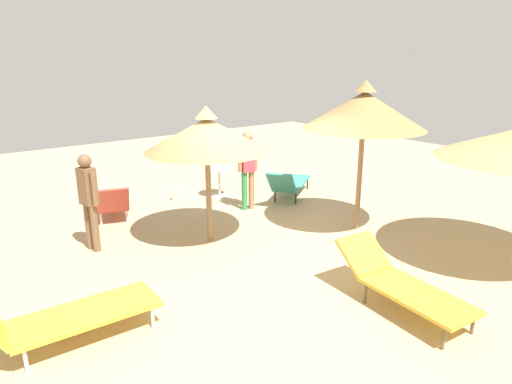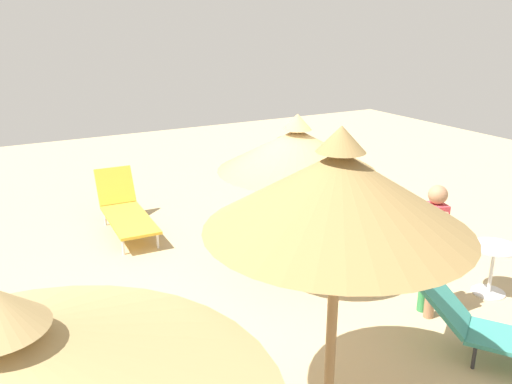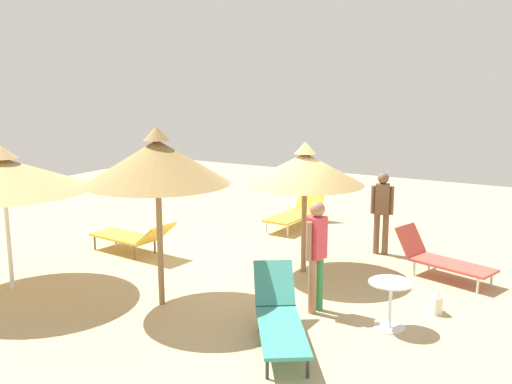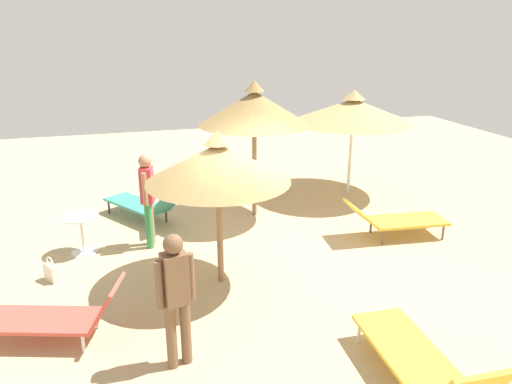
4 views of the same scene
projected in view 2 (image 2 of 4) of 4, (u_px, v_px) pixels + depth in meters
ground at (270, 307)px, 7.33m from camera, size 24.00×24.00×0.10m
parasol_umbrella_near_left at (297, 150)px, 7.37m from camera, size 2.22×2.22×2.51m
parasol_umbrella_center at (339, 191)px, 4.46m from camera, size 2.32×2.32×2.92m
parasol_umbrella_edge at (4, 374)px, 2.64m from camera, size 2.91×2.91×2.55m
lounge_chair_back at (373, 210)px, 9.76m from camera, size 1.92×1.13×0.87m
lounge_chair_far_right at (42, 354)px, 5.58m from camera, size 2.04×0.88×0.76m
lounge_chair_near_right at (125, 210)px, 9.70m from camera, size 0.79×2.11×0.99m
person_standing_front at (433, 242)px, 6.75m from camera, size 0.28×0.45×1.79m
person_standing_near_left at (281, 176)px, 9.65m from camera, size 0.46×0.28×1.74m
handbag at (459, 252)px, 8.54m from camera, size 0.26×0.30×0.43m
side_table_round at (493, 261)px, 7.45m from camera, size 0.66×0.66×0.73m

